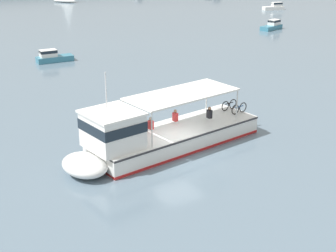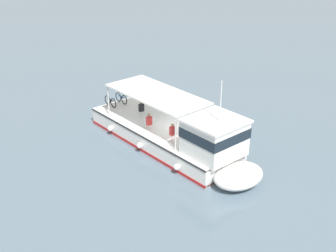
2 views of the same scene
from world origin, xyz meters
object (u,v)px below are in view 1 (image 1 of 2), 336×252
Objects in this scene: motorboat_near_port at (275,7)px; motorboat_outer_anchorage at (272,25)px; motorboat_off_stern at (52,57)px; ferry_main at (154,136)px.

motorboat_outer_anchorage is at bearing -128.07° from motorboat_near_port.
motorboat_off_stern is at bearing -169.87° from motorboat_outer_anchorage.
motorboat_near_port is 1.03× the size of motorboat_off_stern.
motorboat_near_port and motorboat_off_stern have the same top height.
motorboat_outer_anchorage is 1.05× the size of motorboat_off_stern.
ferry_main is at bearing -135.82° from motorboat_outer_anchorage.
motorboat_outer_anchorage is at bearing 10.13° from motorboat_off_stern.
motorboat_outer_anchorage and motorboat_off_stern have the same top height.
motorboat_outer_anchorage is 1.01× the size of motorboat_near_port.
motorboat_outer_anchorage is (31.25, 30.37, -0.47)m from ferry_main.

